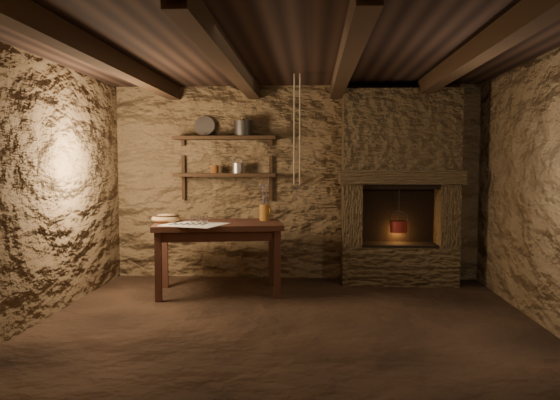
# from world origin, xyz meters

# --- Properties ---
(floor) EXTENTS (4.50, 4.50, 0.00)m
(floor) POSITION_xyz_m (0.00, 0.00, 0.00)
(floor) COLOR black
(floor) RESTS_ON ground
(back_wall) EXTENTS (4.50, 0.04, 2.40)m
(back_wall) POSITION_xyz_m (0.00, 2.00, 1.20)
(back_wall) COLOR brown
(back_wall) RESTS_ON floor
(front_wall) EXTENTS (4.50, 0.04, 2.40)m
(front_wall) POSITION_xyz_m (0.00, -2.00, 1.20)
(front_wall) COLOR brown
(front_wall) RESTS_ON floor
(left_wall) EXTENTS (0.04, 4.00, 2.40)m
(left_wall) POSITION_xyz_m (-2.25, 0.00, 1.20)
(left_wall) COLOR brown
(left_wall) RESTS_ON floor
(right_wall) EXTENTS (0.04, 4.00, 2.40)m
(right_wall) POSITION_xyz_m (2.25, 0.00, 1.20)
(right_wall) COLOR brown
(right_wall) RESTS_ON floor
(ceiling) EXTENTS (4.50, 4.00, 0.04)m
(ceiling) POSITION_xyz_m (0.00, 0.00, 2.40)
(ceiling) COLOR black
(ceiling) RESTS_ON back_wall
(beam_far_left) EXTENTS (0.14, 3.95, 0.16)m
(beam_far_left) POSITION_xyz_m (-1.50, 0.00, 2.31)
(beam_far_left) COLOR black
(beam_far_left) RESTS_ON ceiling
(beam_mid_left) EXTENTS (0.14, 3.95, 0.16)m
(beam_mid_left) POSITION_xyz_m (-0.50, 0.00, 2.31)
(beam_mid_left) COLOR black
(beam_mid_left) RESTS_ON ceiling
(beam_mid_right) EXTENTS (0.14, 3.95, 0.16)m
(beam_mid_right) POSITION_xyz_m (0.50, 0.00, 2.31)
(beam_mid_right) COLOR black
(beam_mid_right) RESTS_ON ceiling
(beam_far_right) EXTENTS (0.14, 3.95, 0.16)m
(beam_far_right) POSITION_xyz_m (1.50, 0.00, 2.31)
(beam_far_right) COLOR black
(beam_far_right) RESTS_ON ceiling
(shelf_lower) EXTENTS (1.25, 0.30, 0.04)m
(shelf_lower) POSITION_xyz_m (-0.85, 1.84, 1.30)
(shelf_lower) COLOR black
(shelf_lower) RESTS_ON back_wall
(shelf_upper) EXTENTS (1.25, 0.30, 0.04)m
(shelf_upper) POSITION_xyz_m (-0.85, 1.84, 1.75)
(shelf_upper) COLOR black
(shelf_upper) RESTS_ON back_wall
(hearth) EXTENTS (1.43, 0.51, 2.30)m
(hearth) POSITION_xyz_m (1.25, 1.77, 1.23)
(hearth) COLOR #3A2C1D
(hearth) RESTS_ON floor
(work_table) EXTENTS (1.49, 1.00, 0.79)m
(work_table) POSITION_xyz_m (-0.82, 1.14, 0.42)
(work_table) COLOR #371C13
(work_table) RESTS_ON floor
(linen_cloth) EXTENTS (0.73, 0.65, 0.01)m
(linen_cloth) POSITION_xyz_m (-1.03, 0.88, 0.79)
(linen_cloth) COLOR silver
(linen_cloth) RESTS_ON work_table
(pewter_cutlery_row) EXTENTS (0.54, 0.35, 0.01)m
(pewter_cutlery_row) POSITION_xyz_m (-1.03, 0.86, 0.80)
(pewter_cutlery_row) COLOR gray
(pewter_cutlery_row) RESTS_ON linen_cloth
(drinking_glasses) EXTENTS (0.19, 0.06, 0.08)m
(drinking_glasses) POSITION_xyz_m (-1.01, 1.00, 0.84)
(drinking_glasses) COLOR silver
(drinking_glasses) RESTS_ON linen_cloth
(stoneware_jug) EXTENTS (0.16, 0.16, 0.42)m
(stoneware_jug) POSITION_xyz_m (-0.32, 1.38, 0.97)
(stoneware_jug) COLOR #90581B
(stoneware_jug) RESTS_ON work_table
(wooden_bowl) EXTENTS (0.41, 0.41, 0.11)m
(wooden_bowl) POSITION_xyz_m (-1.40, 1.12, 0.83)
(wooden_bowl) COLOR #A27846
(wooden_bowl) RESTS_ON work_table
(iron_stockpot) EXTENTS (0.23, 0.23, 0.17)m
(iron_stockpot) POSITION_xyz_m (-0.63, 1.84, 1.85)
(iron_stockpot) COLOR #2D2A28
(iron_stockpot) RESTS_ON shelf_upper
(tin_pan) EXTENTS (0.26, 0.12, 0.26)m
(tin_pan) POSITION_xyz_m (-1.12, 1.94, 1.90)
(tin_pan) COLOR #A9A9A4
(tin_pan) RESTS_ON shelf_upper
(small_kettle) EXTENTS (0.20, 0.16, 0.19)m
(small_kettle) POSITION_xyz_m (-0.69, 1.84, 1.38)
(small_kettle) COLOR #A9A9A4
(small_kettle) RESTS_ON shelf_lower
(rusty_tin) EXTENTS (0.13, 0.13, 0.10)m
(rusty_tin) POSITION_xyz_m (-0.98, 1.84, 1.37)
(rusty_tin) COLOR #5B2E12
(rusty_tin) RESTS_ON shelf_lower
(red_pot) EXTENTS (0.23, 0.23, 0.54)m
(red_pot) POSITION_xyz_m (1.24, 1.72, 0.70)
(red_pot) COLOR maroon
(red_pot) RESTS_ON hearth
(hanging_ropes) EXTENTS (0.08, 0.08, 1.20)m
(hanging_ropes) POSITION_xyz_m (0.05, 1.05, 1.80)
(hanging_ropes) COLOR #C3B289
(hanging_ropes) RESTS_ON ceiling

